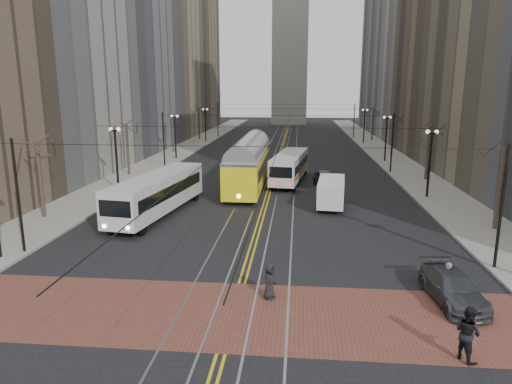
% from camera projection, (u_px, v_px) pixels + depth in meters
% --- Properties ---
extents(ground, '(260.00, 260.00, 0.00)m').
position_uv_depth(ground, '(244.00, 276.00, 23.00)').
color(ground, black).
rests_on(ground, ground).
extents(sidewalk_left, '(5.00, 140.00, 0.15)m').
position_uv_depth(sidewalk_left, '(180.00, 151.00, 68.03)').
color(sidewalk_left, gray).
rests_on(sidewalk_left, ground).
extents(sidewalk_right, '(5.00, 140.00, 0.15)m').
position_uv_depth(sidewalk_right, '(385.00, 154.00, 65.33)').
color(sidewalk_right, gray).
rests_on(sidewalk_right, ground).
extents(crosswalk_band, '(25.00, 6.00, 0.01)m').
position_uv_depth(crosswalk_band, '(233.00, 314.00, 19.12)').
color(crosswalk_band, brown).
rests_on(crosswalk_band, ground).
extents(streetcar_rails, '(4.80, 130.00, 0.02)m').
position_uv_depth(streetcar_rails, '(280.00, 153.00, 66.70)').
color(streetcar_rails, gray).
rests_on(streetcar_rails, ground).
extents(centre_lines, '(0.42, 130.00, 0.01)m').
position_uv_depth(centre_lines, '(280.00, 153.00, 66.69)').
color(centre_lines, gold).
rests_on(centre_lines, ground).
extents(building_left_mid, '(16.00, 20.00, 34.00)m').
position_uv_depth(building_left_mid, '(107.00, 34.00, 66.20)').
color(building_left_mid, slate).
rests_on(building_left_mid, ground).
extents(building_left_far, '(16.00, 20.00, 40.00)m').
position_uv_depth(building_left_far, '(177.00, 40.00, 104.37)').
color(building_left_far, brown).
rests_on(building_left_far, ground).
extents(building_right_mid, '(16.00, 20.00, 34.00)m').
position_uv_depth(building_right_mid, '(471.00, 30.00, 61.60)').
color(building_right_mid, brown).
rests_on(building_right_mid, ground).
extents(building_right_far, '(16.00, 20.00, 40.00)m').
position_uv_depth(building_right_far, '(405.00, 38.00, 99.77)').
color(building_right_far, slate).
rests_on(building_right_far, ground).
extents(lamp_posts, '(27.60, 57.20, 5.60)m').
position_uv_depth(lamp_posts, '(275.00, 148.00, 50.30)').
color(lamp_posts, black).
rests_on(lamp_posts, ground).
extents(street_trees, '(31.68, 53.28, 5.60)m').
position_uv_depth(street_trees, '(277.00, 142.00, 56.61)').
color(street_trees, '#382D23').
rests_on(street_trees, ground).
extents(trolley_wires, '(25.96, 120.00, 6.60)m').
position_uv_depth(trolley_wires, '(277.00, 134.00, 55.99)').
color(trolley_wires, black).
rests_on(trolley_wires, ground).
extents(transit_bus, '(4.19, 12.30, 3.02)m').
position_uv_depth(transit_bus, '(158.00, 195.00, 33.81)').
color(transit_bus, silver).
rests_on(transit_bus, ground).
extents(streetcar, '(2.91, 15.63, 3.69)m').
position_uv_depth(streetcar, '(249.00, 168.00, 43.48)').
color(streetcar, yellow).
rests_on(streetcar, ground).
extents(rear_bus, '(3.80, 11.22, 2.87)m').
position_uv_depth(rear_bus, '(290.00, 168.00, 45.98)').
color(rear_bus, silver).
rests_on(rear_bus, ground).
extents(cargo_van, '(2.47, 5.31, 2.27)m').
position_uv_depth(cargo_van, '(331.00, 193.00, 36.00)').
color(cargo_van, silver).
rests_on(cargo_van, ground).
extents(sedan_grey, '(2.41, 4.69, 1.53)m').
position_uv_depth(sedan_grey, '(325.00, 179.00, 43.73)').
color(sedan_grey, '#383B3F').
rests_on(sedan_grey, ground).
extents(sedan_parked, '(2.30, 4.72, 1.32)m').
position_uv_depth(sedan_parked, '(453.00, 288.00, 20.06)').
color(sedan_parked, '#3E4246').
rests_on(sedan_parked, ground).
extents(pedestrian_a, '(0.78, 0.94, 1.64)m').
position_uv_depth(pedestrian_a, '(269.00, 281.00, 20.35)').
color(pedestrian_a, black).
rests_on(pedestrian_a, crosswalk_band).
extents(pedestrian_b, '(0.58, 0.69, 1.61)m').
position_uv_depth(pedestrian_b, '(447.00, 280.00, 20.52)').
color(pedestrian_b, slate).
rests_on(pedestrian_b, crosswalk_band).
extents(pedestrian_c, '(1.11, 1.20, 1.97)m').
position_uv_depth(pedestrian_c, '(468.00, 333.00, 15.70)').
color(pedestrian_c, black).
rests_on(pedestrian_c, crosswalk_band).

